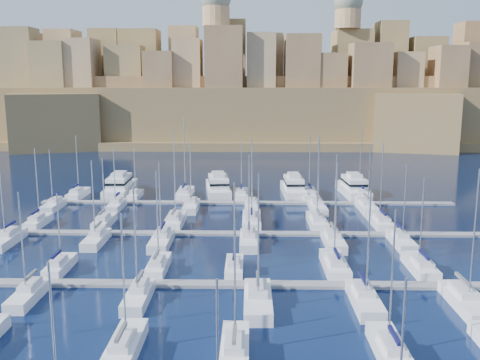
{
  "coord_description": "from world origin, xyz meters",
  "views": [
    {
      "loc": [
        0.68,
        -74.29,
        25.19
      ],
      "look_at": [
        -0.85,
        6.0,
        9.89
      ],
      "focal_mm": 40.0,
      "sensor_mm": 36.0,
      "label": 1
    }
  ],
  "objects_px": {
    "motor_yacht_d": "(353,187)",
    "sailboat_2": "(125,346)",
    "motor_yacht_b": "(218,186)",
    "motor_yacht_c": "(293,187)",
    "sailboat_4": "(390,349)",
    "motor_yacht_a": "(120,186)"
  },
  "relations": [
    {
      "from": "motor_yacht_d",
      "to": "sailboat_2",
      "type": "bearing_deg",
      "value": -116.26
    },
    {
      "from": "sailboat_2",
      "to": "motor_yacht_d",
      "type": "xyz_separation_m",
      "value": [
        34.26,
        69.44,
        0.99
      ]
    },
    {
      "from": "motor_yacht_b",
      "to": "motor_yacht_c",
      "type": "distance_m",
      "value": 16.54
    },
    {
      "from": "sailboat_4",
      "to": "motor_yacht_b",
      "type": "height_order",
      "value": "sailboat_4"
    },
    {
      "from": "motor_yacht_a",
      "to": "sailboat_2",
      "type": "bearing_deg",
      "value": -76.1
    },
    {
      "from": "motor_yacht_a",
      "to": "motor_yacht_d",
      "type": "height_order",
      "value": "same"
    },
    {
      "from": "motor_yacht_a",
      "to": "motor_yacht_d",
      "type": "bearing_deg",
      "value": -0.44
    },
    {
      "from": "motor_yacht_a",
      "to": "motor_yacht_c",
      "type": "xyz_separation_m",
      "value": [
        38.35,
        -0.71,
        0.0
      ]
    },
    {
      "from": "sailboat_2",
      "to": "sailboat_4",
      "type": "bearing_deg",
      "value": -0.29
    },
    {
      "from": "motor_yacht_b",
      "to": "sailboat_2",
      "type": "bearing_deg",
      "value": -93.73
    },
    {
      "from": "motor_yacht_a",
      "to": "motor_yacht_c",
      "type": "distance_m",
      "value": 38.36
    },
    {
      "from": "sailboat_4",
      "to": "motor_yacht_d",
      "type": "xyz_separation_m",
      "value": [
        9.78,
        69.56,
        0.98
      ]
    },
    {
      "from": "motor_yacht_a",
      "to": "motor_yacht_c",
      "type": "bearing_deg",
      "value": -1.07
    },
    {
      "from": "sailboat_4",
      "to": "motor_yacht_a",
      "type": "distance_m",
      "value": 81.48
    },
    {
      "from": "sailboat_4",
      "to": "motor_yacht_c",
      "type": "relative_size",
      "value": 0.96
    },
    {
      "from": "sailboat_2",
      "to": "motor_yacht_a",
      "type": "height_order",
      "value": "sailboat_2"
    },
    {
      "from": "motor_yacht_a",
      "to": "motor_yacht_b",
      "type": "distance_m",
      "value": 21.83
    },
    {
      "from": "motor_yacht_a",
      "to": "motor_yacht_c",
      "type": "height_order",
      "value": "same"
    },
    {
      "from": "motor_yacht_b",
      "to": "motor_yacht_d",
      "type": "xyz_separation_m",
      "value": [
        29.71,
        -0.39,
        0.0
      ]
    },
    {
      "from": "sailboat_4",
      "to": "motor_yacht_d",
      "type": "distance_m",
      "value": 70.25
    },
    {
      "from": "sailboat_2",
      "to": "motor_yacht_d",
      "type": "relative_size",
      "value": 0.88
    },
    {
      "from": "motor_yacht_a",
      "to": "sailboat_4",
      "type": "bearing_deg",
      "value": -59.17
    }
  ]
}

